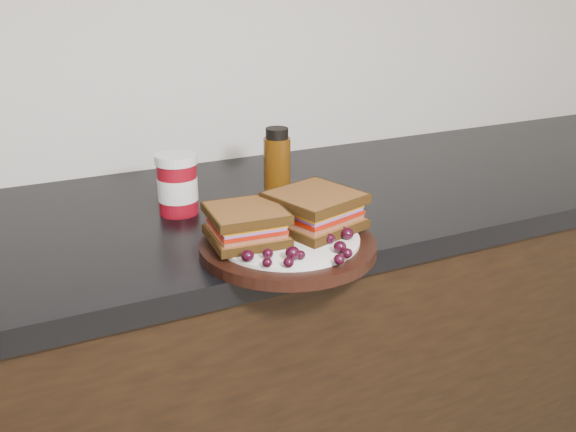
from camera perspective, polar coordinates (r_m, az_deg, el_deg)
name	(u,v)px	position (r m, az deg, el deg)	size (l,w,h in m)	color
countertop	(88,239)	(1.17, -17.38, -1.98)	(3.98, 0.60, 0.04)	black
plate	(288,246)	(1.01, 0.00, -2.69)	(0.28, 0.28, 0.02)	black
sandwich_left	(246,224)	(0.99, -3.74, -0.74)	(0.11, 0.11, 0.05)	brown
sandwich_right	(315,210)	(1.04, 2.41, 0.52)	(0.13, 0.13, 0.06)	brown
grape_0	(248,256)	(0.92, -3.62, -3.55)	(0.02, 0.02, 0.02)	black
grape_1	(268,254)	(0.93, -1.81, -3.36)	(0.02, 0.02, 0.01)	black
grape_2	(267,262)	(0.91, -1.86, -4.15)	(0.01, 0.01, 0.01)	black
grape_3	(288,262)	(0.91, 0.04, -4.15)	(0.02, 0.02, 0.01)	black
grape_4	(293,253)	(0.93, 0.41, -3.33)	(0.02, 0.02, 0.02)	black
grape_5	(301,255)	(0.93, 1.12, -3.48)	(0.01, 0.01, 0.01)	black
grape_6	(339,259)	(0.92, 4.57, -3.86)	(0.02, 0.02, 0.02)	black
grape_7	(347,253)	(0.94, 5.28, -3.31)	(0.02, 0.02, 0.02)	black
grape_8	(340,247)	(0.95, 4.65, -2.76)	(0.02, 0.02, 0.02)	black
grape_9	(330,239)	(0.99, 3.74, -2.01)	(0.02, 0.02, 0.02)	black
grape_10	(347,234)	(1.00, 5.30, -1.57)	(0.02, 0.02, 0.02)	black
grape_11	(344,232)	(1.01, 4.98, -1.39)	(0.02, 0.02, 0.02)	black
grape_12	(344,228)	(1.03, 5.01, -1.05)	(0.02, 0.02, 0.02)	black
grape_13	(344,221)	(1.05, 4.96, -0.42)	(0.02, 0.02, 0.02)	black
grape_14	(318,219)	(1.07, 2.66, -0.23)	(0.01, 0.01, 0.01)	black
grape_15	(303,221)	(1.05, 1.35, -0.47)	(0.02, 0.02, 0.02)	black
grape_16	(249,226)	(1.03, -3.46, -0.92)	(0.02, 0.02, 0.02)	black
grape_17	(245,226)	(1.03, -3.86, -0.92)	(0.02, 0.02, 0.02)	black
grape_18	(236,233)	(1.00, -4.65, -1.50)	(0.02, 0.02, 0.02)	black
grape_19	(237,236)	(0.99, -4.53, -1.79)	(0.02, 0.02, 0.02)	black
grape_20	(252,242)	(0.97, -3.24, -2.33)	(0.02, 0.02, 0.02)	black
grape_21	(257,246)	(0.96, -2.78, -2.69)	(0.02, 0.02, 0.01)	black
grape_22	(247,230)	(1.01, -3.64, -1.25)	(0.02, 0.02, 0.02)	black
grape_23	(231,235)	(0.99, -5.08, -1.68)	(0.02, 0.02, 0.02)	black
grape_24	(238,239)	(0.99, -4.45, -2.04)	(0.02, 0.02, 0.01)	black
condiment_jar	(177,184)	(1.18, -9.80, 2.81)	(0.08, 0.08, 0.11)	maroon
oil_bottle	(277,165)	(1.22, -0.97, 4.57)	(0.05, 0.05, 0.14)	#482607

